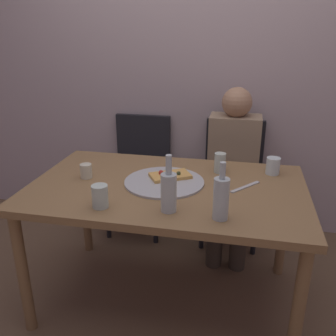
{
  "coord_description": "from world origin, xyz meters",
  "views": [
    {
      "loc": [
        0.38,
        -1.79,
        1.56
      ],
      "look_at": [
        -0.02,
        0.13,
        0.8
      ],
      "focal_mm": 39.4,
      "sensor_mm": 36.0,
      "label": 1
    }
  ],
  "objects_px": {
    "wine_glass": "(86,171)",
    "table_knife": "(245,187)",
    "pizza_slice_last": "(170,175)",
    "beer_bottle": "(169,191)",
    "chair_left": "(140,166)",
    "pizza_tray": "(164,182)",
    "chair_right": "(232,173)",
    "guest_in_sweater": "(233,164)",
    "short_glass": "(220,163)",
    "dining_table": "(167,198)",
    "tumbler_near": "(273,166)",
    "tumbler_far": "(100,196)",
    "wine_bottle": "(221,197)"
  },
  "relations": [
    {
      "from": "dining_table",
      "to": "short_glass",
      "type": "bearing_deg",
      "value": 43.47
    },
    {
      "from": "tumbler_far",
      "to": "guest_in_sweater",
      "type": "height_order",
      "value": "guest_in_sweater"
    },
    {
      "from": "wine_bottle",
      "to": "wine_glass",
      "type": "xyz_separation_m",
      "value": [
        -0.78,
        0.32,
        -0.06
      ]
    },
    {
      "from": "wine_glass",
      "to": "table_knife",
      "type": "height_order",
      "value": "wine_glass"
    },
    {
      "from": "beer_bottle",
      "to": "guest_in_sweater",
      "type": "bearing_deg",
      "value": 75.46
    },
    {
      "from": "beer_bottle",
      "to": "chair_left",
      "type": "relative_size",
      "value": 0.31
    },
    {
      "from": "chair_left",
      "to": "guest_in_sweater",
      "type": "height_order",
      "value": "guest_in_sweater"
    },
    {
      "from": "pizza_tray",
      "to": "table_knife",
      "type": "height_order",
      "value": "pizza_tray"
    },
    {
      "from": "pizza_tray",
      "to": "chair_left",
      "type": "height_order",
      "value": "chair_left"
    },
    {
      "from": "dining_table",
      "to": "tumbler_far",
      "type": "height_order",
      "value": "tumbler_far"
    },
    {
      "from": "dining_table",
      "to": "beer_bottle",
      "type": "height_order",
      "value": "beer_bottle"
    },
    {
      "from": "dining_table",
      "to": "tumbler_far",
      "type": "distance_m",
      "value": 0.43
    },
    {
      "from": "dining_table",
      "to": "tumbler_near",
      "type": "relative_size",
      "value": 15.15
    },
    {
      "from": "chair_left",
      "to": "tumbler_near",
      "type": "bearing_deg",
      "value": 149.87
    },
    {
      "from": "pizza_tray",
      "to": "wine_glass",
      "type": "xyz_separation_m",
      "value": [
        -0.45,
        -0.02,
        0.03
      ]
    },
    {
      "from": "wine_bottle",
      "to": "tumbler_far",
      "type": "relative_size",
      "value": 2.41
    },
    {
      "from": "dining_table",
      "to": "pizza_slice_last",
      "type": "height_order",
      "value": "pizza_slice_last"
    },
    {
      "from": "chair_left",
      "to": "guest_in_sweater",
      "type": "relative_size",
      "value": 0.77
    },
    {
      "from": "dining_table",
      "to": "short_glass",
      "type": "xyz_separation_m",
      "value": [
        0.26,
        0.25,
        0.14
      ]
    },
    {
      "from": "wine_glass",
      "to": "short_glass",
      "type": "bearing_deg",
      "value": 18.14
    },
    {
      "from": "short_glass",
      "to": "pizza_slice_last",
      "type": "bearing_deg",
      "value": -148.04
    },
    {
      "from": "pizza_tray",
      "to": "beer_bottle",
      "type": "xyz_separation_m",
      "value": [
        0.09,
        -0.32,
        0.09
      ]
    },
    {
      "from": "short_glass",
      "to": "chair_right",
      "type": "height_order",
      "value": "chair_right"
    },
    {
      "from": "chair_right",
      "to": "guest_in_sweater",
      "type": "bearing_deg",
      "value": 90.0
    },
    {
      "from": "pizza_slice_last",
      "to": "wine_glass",
      "type": "height_order",
      "value": "wine_glass"
    },
    {
      "from": "chair_right",
      "to": "beer_bottle",
      "type": "bearing_deg",
      "value": 77.32
    },
    {
      "from": "chair_left",
      "to": "wine_glass",
      "type": "bearing_deg",
      "value": 85.5
    },
    {
      "from": "pizza_slice_last",
      "to": "chair_left",
      "type": "height_order",
      "value": "chair_left"
    },
    {
      "from": "dining_table",
      "to": "wine_glass",
      "type": "distance_m",
      "value": 0.49
    },
    {
      "from": "pizza_slice_last",
      "to": "tumbler_far",
      "type": "distance_m",
      "value": 0.48
    },
    {
      "from": "tumbler_far",
      "to": "guest_in_sweater",
      "type": "xyz_separation_m",
      "value": [
        0.58,
        1.02,
        -0.17
      ]
    },
    {
      "from": "beer_bottle",
      "to": "short_glass",
      "type": "distance_m",
      "value": 0.57
    },
    {
      "from": "beer_bottle",
      "to": "wine_glass",
      "type": "distance_m",
      "value": 0.62
    },
    {
      "from": "short_glass",
      "to": "dining_table",
      "type": "bearing_deg",
      "value": -136.53
    },
    {
      "from": "dining_table",
      "to": "chair_left",
      "type": "height_order",
      "value": "chair_left"
    },
    {
      "from": "wine_glass",
      "to": "table_knife",
      "type": "relative_size",
      "value": 0.37
    },
    {
      "from": "dining_table",
      "to": "tumbler_near",
      "type": "bearing_deg",
      "value": 27.08
    },
    {
      "from": "table_knife",
      "to": "short_glass",
      "type": "bearing_deg",
      "value": -102.34
    },
    {
      "from": "tumbler_far",
      "to": "tumbler_near",
      "type": "bearing_deg",
      "value": 36.47
    },
    {
      "from": "pizza_tray",
      "to": "beer_bottle",
      "type": "bearing_deg",
      "value": -73.95
    },
    {
      "from": "beer_bottle",
      "to": "short_glass",
      "type": "xyz_separation_m",
      "value": [
        0.19,
        0.54,
        -0.04
      ]
    },
    {
      "from": "tumbler_near",
      "to": "short_glass",
      "type": "bearing_deg",
      "value": -172.42
    },
    {
      "from": "short_glass",
      "to": "pizza_tray",
      "type": "bearing_deg",
      "value": -141.93
    },
    {
      "from": "tumbler_near",
      "to": "guest_in_sweater",
      "type": "xyz_separation_m",
      "value": [
        -0.24,
        0.41,
        -0.16
      ]
    },
    {
      "from": "chair_left",
      "to": "chair_right",
      "type": "relative_size",
      "value": 1.0
    },
    {
      "from": "pizza_slice_last",
      "to": "guest_in_sweater",
      "type": "bearing_deg",
      "value": 62.12
    },
    {
      "from": "wine_glass",
      "to": "chair_left",
      "type": "height_order",
      "value": "chair_left"
    },
    {
      "from": "pizza_slice_last",
      "to": "beer_bottle",
      "type": "relative_size",
      "value": 0.93
    },
    {
      "from": "wine_bottle",
      "to": "tumbler_near",
      "type": "height_order",
      "value": "wine_bottle"
    },
    {
      "from": "tumbler_far",
      "to": "chair_left",
      "type": "height_order",
      "value": "chair_left"
    }
  ]
}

